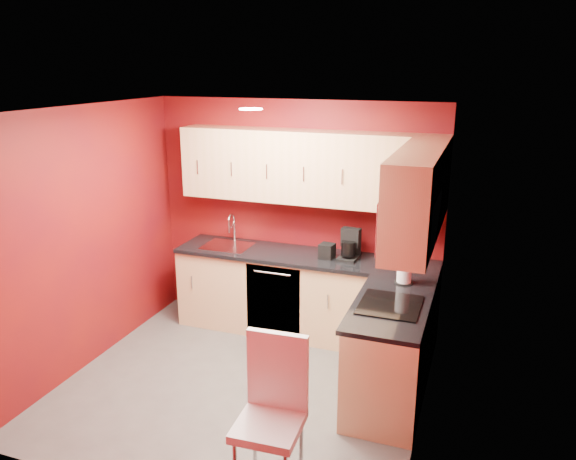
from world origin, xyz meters
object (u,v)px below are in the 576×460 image
Objects in this scene: coffee_maker at (349,245)px; paper_towel at (405,267)px; sink at (228,243)px; napkin_holder at (327,251)px; dining_chair at (269,418)px; microwave at (409,221)px.

coffee_maker is 0.78m from paper_towel.
napkin_holder is (1.15, -0.03, 0.04)m from sink.
dining_chair is (0.03, -2.31, -0.53)m from coffee_maker.
microwave is 1.51m from napkin_holder.
dining_chair is (1.40, -2.31, -0.40)m from sink.
paper_towel is (-0.08, 0.55, -0.60)m from microwave.
dining_chair is at bearing -108.20° from paper_towel.
dining_chair is (0.25, -2.28, -0.44)m from napkin_holder.
microwave is 4.91× the size of napkin_holder.
sink is 3.36× the size of napkin_holder.
napkin_holder is at bearing -166.48° from coffee_maker.
paper_towel is (0.86, -0.42, 0.08)m from napkin_holder.
microwave is 2.43m from sink.
coffee_maker is at bearing 125.66° from microwave.
coffee_maker reaches higher than napkin_holder.
coffee_maker is 1.03× the size of paper_towel.
microwave is 2.46× the size of paper_towel.
coffee_maker is at bearing 8.28° from napkin_holder.
paper_towel reaches higher than dining_chair.
microwave reaches higher than dining_chair.
paper_towel is at bearing -30.29° from coffee_maker.
napkin_holder is at bearing -1.59° from sink.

